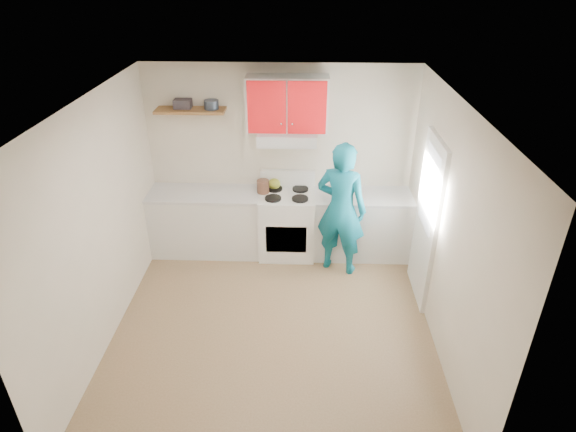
{
  "coord_description": "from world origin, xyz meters",
  "views": [
    {
      "loc": [
        0.32,
        -4.25,
        3.78
      ],
      "look_at": [
        0.15,
        0.55,
        1.15
      ],
      "focal_mm": 29.84,
      "sensor_mm": 36.0,
      "label": 1
    }
  ],
  "objects_px": {
    "tin": "(211,105)",
    "crock": "(263,187)",
    "stove": "(287,224)",
    "person": "(341,209)",
    "kettle": "(274,184)"
  },
  "relations": [
    {
      "from": "tin",
      "to": "crock",
      "type": "relative_size",
      "value": 0.93
    },
    {
      "from": "stove",
      "to": "crock",
      "type": "xyz_separation_m",
      "value": [
        -0.33,
        0.06,
        0.54
      ]
    },
    {
      "from": "stove",
      "to": "crock",
      "type": "bearing_deg",
      "value": 170.36
    },
    {
      "from": "stove",
      "to": "kettle",
      "type": "xyz_separation_m",
      "value": [
        -0.19,
        0.18,
        0.53
      ]
    },
    {
      "from": "kettle",
      "to": "crock",
      "type": "xyz_separation_m",
      "value": [
        -0.14,
        -0.12,
        0.01
      ]
    },
    {
      "from": "stove",
      "to": "crock",
      "type": "height_order",
      "value": "crock"
    },
    {
      "from": "kettle",
      "to": "stove",
      "type": "bearing_deg",
      "value": -21.32
    },
    {
      "from": "kettle",
      "to": "tin",
      "type": "bearing_deg",
      "value": -158.42
    },
    {
      "from": "stove",
      "to": "person",
      "type": "distance_m",
      "value": 0.92
    },
    {
      "from": "crock",
      "to": "person",
      "type": "relative_size",
      "value": 0.11
    },
    {
      "from": "crock",
      "to": "tin",
      "type": "bearing_deg",
      "value": 168.29
    },
    {
      "from": "kettle",
      "to": "crock",
      "type": "bearing_deg",
      "value": -116.9
    },
    {
      "from": "stove",
      "to": "tin",
      "type": "bearing_deg",
      "value": 168.99
    },
    {
      "from": "stove",
      "to": "crock",
      "type": "distance_m",
      "value": 0.63
    },
    {
      "from": "stove",
      "to": "kettle",
      "type": "distance_m",
      "value": 0.59
    }
  ]
}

